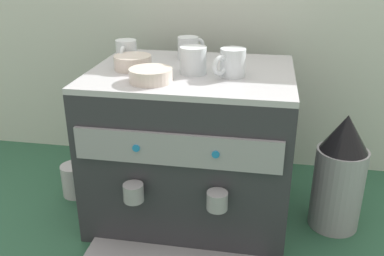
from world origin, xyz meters
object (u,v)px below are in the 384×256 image
Objects in this scene: ceramic_cup_2 at (194,60)px; milk_pitcher at (75,180)px; ceramic_cup_1 at (232,63)px; ceramic_cup_3 at (189,48)px; ceramic_cup_0 at (126,51)px; ceramic_bowl_0 at (133,63)px; espresso_machine at (192,145)px; coffee_grinder at (340,174)px; ceramic_bowl_1 at (151,76)px.

ceramic_cup_2 reaches higher than milk_pitcher.
ceramic_cup_1 reaches higher than ceramic_cup_3.
ceramic_cup_2 reaches higher than ceramic_cup_0.
milk_pitcher is at bearing 172.29° from ceramic_bowl_0.
espresso_machine is 0.46m from coffee_grinder.
ceramic_cup_0 is at bearing 163.62° from espresso_machine.
espresso_machine is 0.36m from ceramic_cup_0.
ceramic_cup_1 is at bearing -8.51° from ceramic_cup_2.
ceramic_cup_2 is 1.25× the size of ceramic_cup_3.
ceramic_bowl_1 is at bearing -56.10° from ceramic_cup_0.
ceramic_cup_2 is 0.19m from ceramic_bowl_0.
ceramic_cup_1 is 1.05× the size of ceramic_cup_3.
espresso_machine is 0.31m from ceramic_cup_3.
ceramic_cup_2 reaches higher than ceramic_bowl_0.
ceramic_bowl_1 is at bearing -53.50° from ceramic_bowl_0.
ceramic_bowl_1 is 0.65m from coffee_grinder.
ceramic_cup_3 is at bearing 47.32° from ceramic_bowl_0.
espresso_machine is 5.06× the size of ceramic_cup_2.
ceramic_bowl_0 reaches higher than coffee_grinder.
ceramic_cup_2 is 1.01× the size of ceramic_bowl_1.
ceramic_cup_2 is 1.06× the size of ceramic_bowl_0.
ceramic_cup_1 is at bearing -17.61° from ceramic_cup_0.
ceramic_bowl_1 is (0.13, -0.20, -0.02)m from ceramic_cup_0.
ceramic_bowl_1 is at bearing -156.92° from ceramic_cup_1.
ceramic_cup_3 is (-0.03, 0.14, 0.28)m from espresso_machine.
ceramic_cup_2 is (0.23, -0.09, 0.00)m from ceramic_cup_0.
ceramic_bowl_1 is at bearing -24.16° from milk_pitcher.
milk_pitcher is (-0.55, 0.06, -0.47)m from ceramic_cup_1.
ceramic_cup_3 is 0.21m from ceramic_bowl_0.
ceramic_cup_0 is 0.87× the size of ceramic_bowl_1.
ceramic_bowl_1 is (-0.06, -0.27, -0.02)m from ceramic_cup_3.
ceramic_cup_1 is 0.30m from ceramic_bowl_0.
ceramic_cup_1 reaches higher than ceramic_bowl_0.
ceramic_cup_1 is 0.84× the size of ceramic_cup_2.
ceramic_cup_3 is 0.81× the size of ceramic_bowl_1.
ceramic_cup_0 is 0.77m from coffee_grinder.
ceramic_cup_0 is 0.27× the size of coffee_grinder.
ceramic_bowl_0 is (-0.18, -0.02, 0.26)m from espresso_machine.
ceramic_cup_1 reaches higher than milk_pitcher.
ceramic_cup_0 is 0.25m from ceramic_cup_2.
ceramic_cup_0 is at bearing 123.90° from ceramic_bowl_1.
ceramic_cup_1 is 0.11m from ceramic_cup_2.
coffee_grinder is (0.55, 0.13, -0.32)m from ceramic_bowl_1.
ceramic_bowl_0 reaches higher than ceramic_bowl_1.
ceramic_cup_1 reaches higher than espresso_machine.
milk_pitcher is (-0.34, 0.15, -0.45)m from ceramic_bowl_1.
ceramic_cup_2 is 0.31× the size of coffee_grinder.
ceramic_cup_3 is (0.19, 0.07, 0.00)m from ceramic_cup_0.
espresso_machine is at bearing 56.22° from ceramic_bowl_1.
milk_pitcher is (-0.20, -0.05, -0.46)m from ceramic_cup_0.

